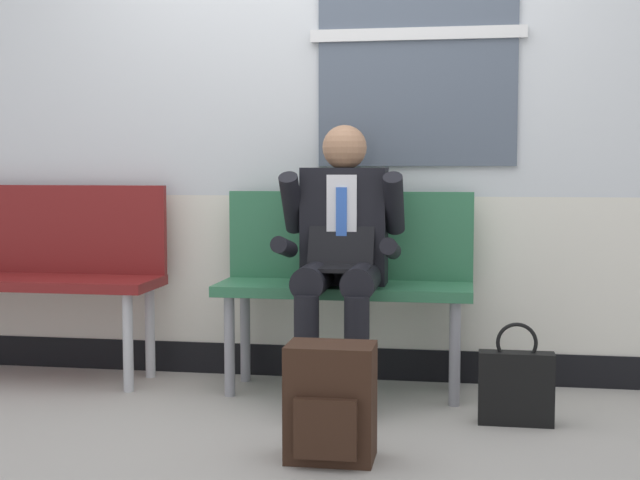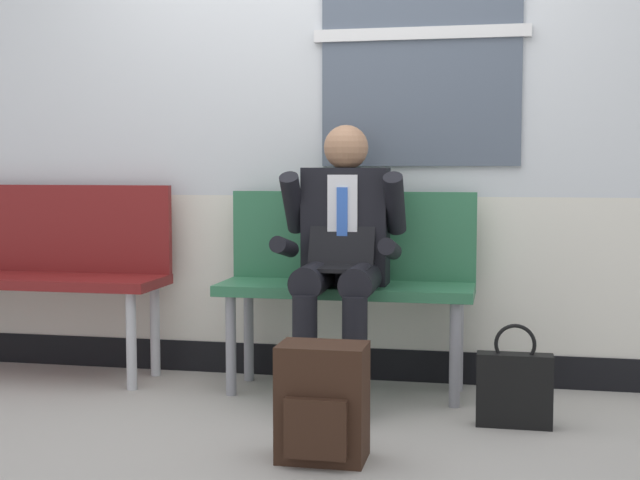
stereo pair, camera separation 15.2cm
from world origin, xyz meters
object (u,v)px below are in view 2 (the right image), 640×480
Objects in this scene: backpack at (322,404)px; bench_empty at (44,262)px; handbag at (514,388)px; person_seated at (341,252)px; bench_with_person at (348,272)px.

bench_empty is at bearing 147.94° from backpack.
bench_empty is 3.03× the size of handbag.
person_seated is 0.98m from backpack.
person_seated is at bearing -7.30° from bench_empty.
handbag is (0.78, -0.48, -0.41)m from bench_with_person.
backpack is (1.69, -1.06, -0.38)m from bench_empty.
person_seated is at bearing -90.00° from bench_with_person.
bench_with_person is 1.12m from backpack.
person_seated reaches higher than bench_empty.
bench_with_person reaches higher than backpack.
handbag is (2.39, -0.48, -0.43)m from bench_empty.
handbag is at bearing -19.33° from person_seated.
person_seated is (1.60, -0.21, 0.10)m from bench_empty.
bench_with_person is at bearing 90.00° from person_seated.
backpack and handbag have the same top height.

